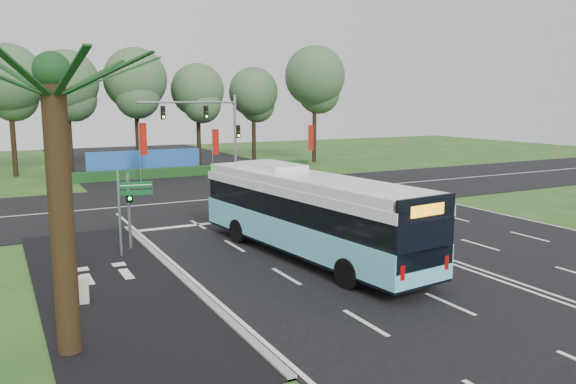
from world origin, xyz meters
The scene contains 17 objects.
ground centered at (0.00, 0.00, 0.00)m, with size 120.00×120.00×0.00m, color #254C19.
road_main centered at (0.00, 0.00, 0.02)m, with size 20.00×120.00×0.04m, color black.
road_cross centered at (0.00, 12.00, 0.03)m, with size 120.00×14.00×0.05m, color black.
bike_path centered at (-12.50, -3.00, 0.03)m, with size 5.00×18.00×0.06m, color black.
kerb_strip centered at (-10.10, -3.00, 0.06)m, with size 0.25×18.00×0.12m, color gray.
city_bus centered at (-4.53, -2.95, 1.87)m, with size 4.09×13.19×3.72m.
pedestrian_signal centered at (-10.82, 1.67, 1.86)m, with size 0.28×0.42×3.41m.
street_sign centered at (-11.10, 0.65, 2.33)m, with size 1.41×0.35×3.67m.
utility_cabinet centered at (-13.75, -4.37, 0.44)m, with size 0.53×0.44×0.89m, color beige.
banner_flag_left centered at (-5.13, 22.92, 3.16)m, with size 0.70×0.24×4.86m.
banner_flag_mid centered at (1.39, 23.69, 2.73)m, with size 0.59×0.22×4.16m.
banner_flag_right centered at (10.23, 22.31, 2.88)m, with size 0.65×0.15×4.40m.
palm_tree centered at (-14.50, -8.00, 6.44)m, with size 3.20×3.20×7.65m.
traffic_light_gantry centered at (0.21, 20.50, 4.66)m, with size 8.41×0.28×7.00m.
hedge centered at (0.00, 24.50, 0.40)m, with size 22.00×1.20×0.80m, color #133413.
blue_hoarding centered at (-4.00, 27.00, 1.10)m, with size 10.00×0.30×2.20m, color blue.
eucalyptus_row centered at (-3.28, 31.23, 8.33)m, with size 42.24×8.96×12.29m.
Camera 1 is at (-15.90, -22.75, 6.45)m, focal length 35.00 mm.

